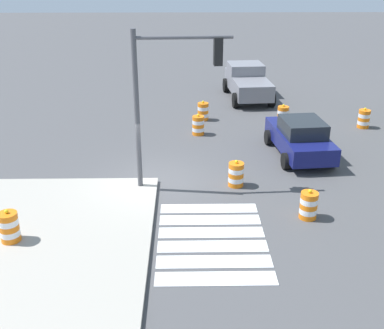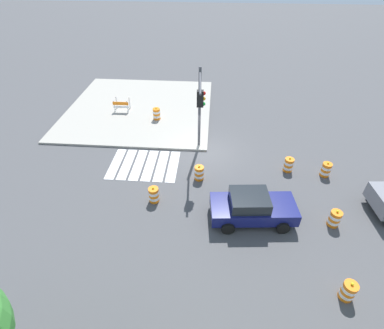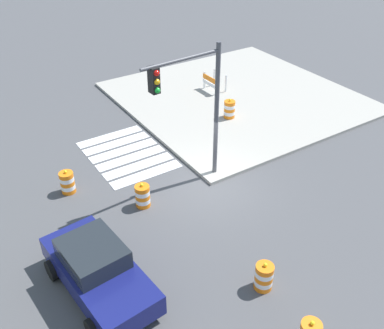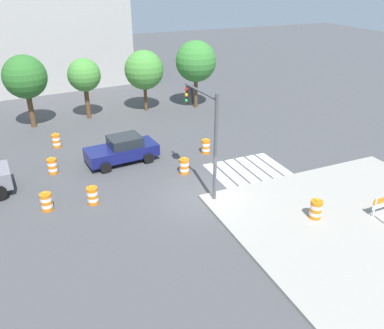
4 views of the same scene
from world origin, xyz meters
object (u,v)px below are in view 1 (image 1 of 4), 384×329
(traffic_barrel_median_far, at_px, (283,115))
(traffic_barrel_on_sidewalk, at_px, (9,227))
(traffic_barrel_far_curb, at_px, (203,111))
(traffic_light_pole, at_px, (170,82))
(traffic_barrel_crosswalk_end, at_px, (364,119))
(traffic_barrel_median_near, at_px, (236,174))
(pickup_truck, at_px, (247,81))
(sports_car, at_px, (300,137))
(traffic_barrel_lane_center, at_px, (309,205))
(traffic_barrel_near_corner, at_px, (198,125))

(traffic_barrel_median_far, relative_size, traffic_barrel_on_sidewalk, 1.00)
(traffic_barrel_far_curb, relative_size, traffic_barrel_on_sidewalk, 1.00)
(traffic_barrel_median_far, xyz_separation_m, traffic_barrel_on_sidewalk, (10.79, -10.00, 0.15))
(traffic_barrel_far_curb, distance_m, traffic_light_pole, 8.67)
(traffic_barrel_on_sidewalk, height_order, traffic_light_pole, traffic_light_pole)
(traffic_barrel_crosswalk_end, xyz_separation_m, traffic_light_pole, (6.49, -9.27, 3.46))
(traffic_barrel_median_near, xyz_separation_m, traffic_barrel_on_sidewalk, (3.78, -6.92, 0.15))
(traffic_barrel_median_near, bearing_deg, pickup_truck, 171.20)
(pickup_truck, distance_m, traffic_barrel_median_near, 12.12)
(traffic_barrel_median_near, distance_m, traffic_light_pole, 4.18)
(traffic_barrel_median_far, distance_m, traffic_barrel_far_curb, 4.05)
(traffic_barrel_far_curb, height_order, traffic_light_pole, traffic_light_pole)
(traffic_barrel_crosswalk_end, bearing_deg, traffic_barrel_median_far, -99.44)
(sports_car, bearing_deg, pickup_truck, -173.10)
(traffic_light_pole, bearing_deg, traffic_barrel_median_far, 142.83)
(pickup_truck, height_order, traffic_barrel_lane_center, pickup_truck)
(traffic_barrel_near_corner, bearing_deg, traffic_barrel_median_far, 109.20)
(pickup_truck, distance_m, traffic_barrel_near_corner, 7.18)
(traffic_barrel_crosswalk_end, bearing_deg, traffic_light_pole, -55.00)
(pickup_truck, height_order, traffic_barrel_near_corner, pickup_truck)
(traffic_barrel_on_sidewalk, distance_m, traffic_light_pole, 6.73)
(traffic_barrel_median_near, xyz_separation_m, traffic_barrel_far_curb, (-7.69, -0.91, 0.00))
(traffic_barrel_median_far, xyz_separation_m, traffic_light_pole, (7.14, -5.41, 3.46))
(pickup_truck, relative_size, traffic_barrel_lane_center, 5.18)
(traffic_barrel_crosswalk_end, distance_m, traffic_barrel_lane_center, 9.99)
(traffic_barrel_on_sidewalk, relative_size, traffic_light_pole, 0.19)
(traffic_barrel_near_corner, relative_size, traffic_barrel_crosswalk_end, 1.00)
(sports_car, relative_size, traffic_barrel_crosswalk_end, 4.36)
(traffic_barrel_median_far, distance_m, traffic_barrel_lane_center, 9.43)
(pickup_truck, bearing_deg, traffic_light_pole, -19.10)
(traffic_barrel_near_corner, bearing_deg, traffic_barrel_median_near, 12.52)
(traffic_barrel_lane_center, bearing_deg, sports_car, 170.44)
(traffic_barrel_lane_center, bearing_deg, traffic_light_pole, -116.87)
(sports_car, distance_m, traffic_barrel_near_corner, 4.96)
(sports_car, xyz_separation_m, traffic_barrel_near_corner, (-2.65, -4.18, -0.36))
(traffic_barrel_on_sidewalk, bearing_deg, traffic_barrel_median_far, 137.18)
(traffic_barrel_far_curb, bearing_deg, traffic_barrel_median_near, 6.77)
(traffic_barrel_median_far, relative_size, traffic_light_pole, 0.19)
(traffic_barrel_median_far, height_order, traffic_light_pole, traffic_light_pole)
(traffic_light_pole, bearing_deg, traffic_barrel_median_near, 93.33)
(traffic_barrel_crosswalk_end, xyz_separation_m, traffic_barrel_median_far, (-0.64, -3.86, 0.00))
(sports_car, xyz_separation_m, traffic_barrel_median_near, (2.85, -2.96, -0.36))
(pickup_truck, relative_size, traffic_barrel_on_sidewalk, 5.18)
(traffic_barrel_crosswalk_end, height_order, traffic_barrel_lane_center, same)
(pickup_truck, height_order, traffic_barrel_far_curb, pickup_truck)
(traffic_barrel_median_near, height_order, traffic_barrel_lane_center, same)
(traffic_barrel_lane_center, bearing_deg, traffic_barrel_median_far, 173.92)
(traffic_barrel_median_near, height_order, traffic_light_pole, traffic_light_pole)
(traffic_barrel_median_far, bearing_deg, traffic_barrel_lane_center, -6.08)
(traffic_barrel_crosswalk_end, bearing_deg, traffic_barrel_lane_center, -29.10)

